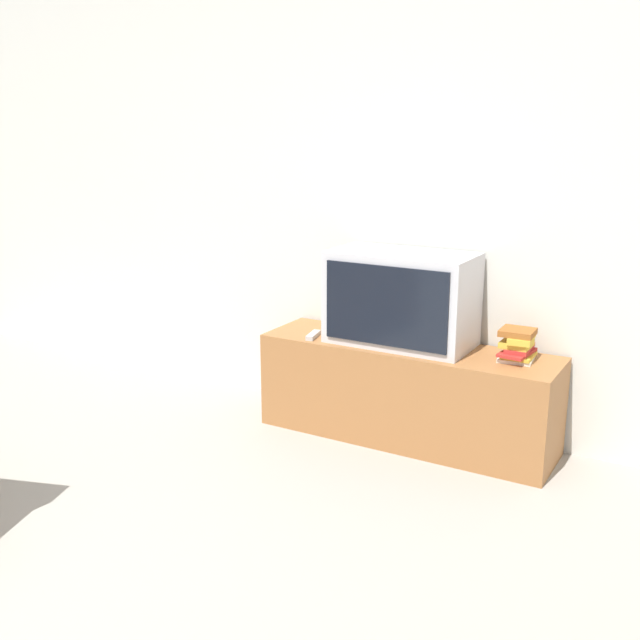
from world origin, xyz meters
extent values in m
cube|color=silver|center=(0.00, 3.03, 1.30)|extent=(9.00, 0.06, 2.60)
cube|color=#9E6638|center=(0.89, 2.76, 0.26)|extent=(1.56, 0.43, 0.51)
cube|color=silver|center=(0.84, 2.79, 0.76)|extent=(0.74, 0.38, 0.48)
cube|color=black|center=(0.84, 2.59, 0.76)|extent=(0.66, 0.01, 0.40)
cube|color=silver|center=(1.45, 2.81, 0.52)|extent=(0.18, 0.19, 0.02)
cube|color=gold|center=(1.46, 2.81, 0.54)|extent=(0.15, 0.18, 0.02)
cube|color=#B72D28|center=(1.45, 2.80, 0.56)|extent=(0.14, 0.23, 0.02)
cube|color=#B72D28|center=(1.46, 2.82, 0.57)|extent=(0.12, 0.21, 0.02)
cube|color=gold|center=(1.44, 2.80, 0.60)|extent=(0.14, 0.15, 0.03)
cube|color=gold|center=(1.46, 2.82, 0.63)|extent=(0.13, 0.22, 0.03)
cube|color=#995623|center=(1.45, 2.80, 0.66)|extent=(0.16, 0.16, 0.03)
cube|color=#B7B7B7|center=(0.39, 2.65, 0.53)|extent=(0.07, 0.15, 0.02)
camera|label=1|loc=(2.36, -0.67, 1.63)|focal=42.00mm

